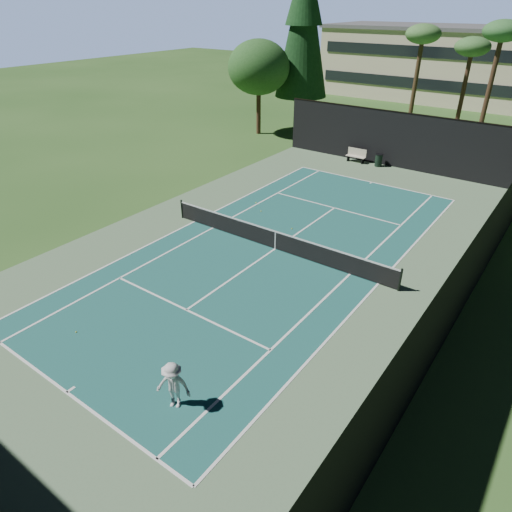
{
  "coord_description": "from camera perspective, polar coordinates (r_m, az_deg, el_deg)",
  "views": [
    {
      "loc": [
        11.07,
        -16.83,
        10.92
      ],
      "look_at": [
        1.0,
        -3.0,
        1.3
      ],
      "focal_mm": 32.0,
      "sensor_mm": 36.0,
      "label": 1
    }
  ],
  "objects": [
    {
      "name": "ground",
      "position": [
        22.92,
        2.39,
        0.86
      ],
      "size": [
        160.0,
        160.0,
        0.0
      ],
      "primitive_type": "plane",
      "color": "#2D5620",
      "rests_on": "ground"
    },
    {
      "name": "apron_slab",
      "position": [
        22.92,
        2.39,
        0.87
      ],
      "size": [
        18.0,
        32.0,
        0.01
      ],
      "primitive_type": "cube",
      "color": "#5A7A55",
      "rests_on": "ground"
    },
    {
      "name": "court_surface",
      "position": [
        22.91,
        2.39,
        0.89
      ],
      "size": [
        10.97,
        23.77,
        0.01
      ],
      "primitive_type": "cube",
      "color": "#1C5A54",
      "rests_on": "ground"
    },
    {
      "name": "court_lines",
      "position": [
        22.91,
        2.4,
        0.9
      ],
      "size": [
        11.07,
        23.87,
        0.01
      ],
      "color": "white",
      "rests_on": "ground"
    },
    {
      "name": "tennis_net",
      "position": [
        22.66,
        2.42,
        2.1
      ],
      "size": [
        12.9,
        0.1,
        1.1
      ],
      "color": "black",
      "rests_on": "ground"
    },
    {
      "name": "fence",
      "position": [
        22.08,
        2.6,
        5.51
      ],
      "size": [
        18.04,
        32.05,
        4.03
      ],
      "color": "black",
      "rests_on": "ground"
    },
    {
      "name": "player",
      "position": [
        14.42,
        -10.32,
        -15.66
      ],
      "size": [
        1.23,
        1.01,
        1.66
      ],
      "primitive_type": "imported",
      "rotation": [
        0.0,
        0.0,
        0.42
      ],
      "color": "silver",
      "rests_on": "ground"
    },
    {
      "name": "tennis_ball_a",
      "position": [
        18.64,
        -21.56,
        -8.83
      ],
      "size": [
        0.06,
        0.06,
        0.06
      ],
      "primitive_type": "sphere",
      "color": "yellow",
      "rests_on": "ground"
    },
    {
      "name": "tennis_ball_b",
      "position": [
        27.06,
        0.63,
        5.62
      ],
      "size": [
        0.07,
        0.07,
        0.07
      ],
      "primitive_type": "sphere",
      "color": "#C7D330",
      "rests_on": "ground"
    },
    {
      "name": "tennis_ball_c",
      "position": [
        24.99,
        4.52,
        3.43
      ],
      "size": [
        0.07,
        0.07,
        0.07
      ],
      "primitive_type": "sphere",
      "color": "#C0D530",
      "rests_on": "ground"
    },
    {
      "name": "tennis_ball_d",
      "position": [
        28.22,
        -0.0,
        6.67
      ],
      "size": [
        0.08,
        0.08,
        0.08
      ],
      "primitive_type": "sphere",
      "color": "#D6ED35",
      "rests_on": "ground"
    },
    {
      "name": "park_bench",
      "position": [
        36.66,
        12.44,
        12.24
      ],
      "size": [
        1.5,
        0.45,
        1.02
      ],
      "color": "beige",
      "rests_on": "ground"
    },
    {
      "name": "trash_bin",
      "position": [
        36.02,
        15.08,
        11.5
      ],
      "size": [
        0.56,
        0.56,
        0.95
      ],
      "color": "black",
      "rests_on": "ground"
    },
    {
      "name": "pine_tree",
      "position": [
        45.19,
        6.02,
        27.48
      ],
      "size": [
        4.8,
        4.8,
        15.0
      ],
      "color": "#40291B",
      "rests_on": "ground"
    },
    {
      "name": "palm_a",
      "position": [
        42.96,
        20.09,
        24.14
      ],
      "size": [
        2.8,
        2.8,
        9.32
      ],
      "color": "#4A351F",
      "rests_on": "ground"
    },
    {
      "name": "palm_b",
      "position": [
        44.03,
        25.37,
        22.19
      ],
      "size": [
        2.8,
        2.8,
        8.42
      ],
      "color": "#4C2F20",
      "rests_on": "ground"
    },
    {
      "name": "palm_c",
      "position": [
        40.52,
        28.37,
        22.95
      ],
      "size": [
        2.8,
        2.8,
        9.77
      ],
      "color": "#482F1F",
      "rests_on": "ground"
    },
    {
      "name": "decid_tree_c",
      "position": [
        43.23,
        0.33,
        22.5
      ],
      "size": [
        5.44,
        5.44,
        8.09
      ],
      "color": "#4F3221",
      "rests_on": "ground"
    },
    {
      "name": "campus_building",
      "position": [
        64.13,
        27.76,
        20.28
      ],
      "size": [
        40.5,
        12.5,
        8.3
      ],
      "color": "beige",
      "rests_on": "ground"
    }
  ]
}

